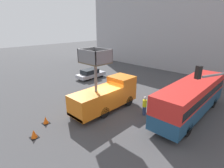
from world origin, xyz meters
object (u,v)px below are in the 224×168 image
at_px(traffic_cone_near_truck, 34,134).
at_px(traffic_cone_mid_road, 46,120).
at_px(city_bus, 192,96).
at_px(road_worker_near_truck, 70,104).
at_px(parked_car_curbside, 91,74).
at_px(road_worker_directing, 145,106).
at_px(utility_truck, 106,95).

xyz_separation_m(traffic_cone_near_truck, traffic_cone_mid_road, (-1.23, 1.52, -0.01)).
xyz_separation_m(city_bus, road_worker_near_truck, (-8.23, -7.19, -0.97)).
bearing_deg(parked_car_curbside, road_worker_directing, -18.04).
bearing_deg(road_worker_near_truck, utility_truck, 102.92).
xyz_separation_m(utility_truck, traffic_cone_mid_road, (-1.87, -5.25, -1.28)).
bearing_deg(road_worker_directing, utility_truck, 7.88).
xyz_separation_m(road_worker_near_truck, traffic_cone_mid_road, (0.12, -2.51, -0.60)).
distance_m(utility_truck, traffic_cone_near_truck, 6.92).
bearing_deg(utility_truck, road_worker_directing, 27.50).
relative_size(utility_truck, city_bus, 0.66).
relative_size(city_bus, traffic_cone_near_truck, 16.34).
xyz_separation_m(road_worker_near_truck, traffic_cone_near_truck, (1.35, -4.03, -0.59)).
distance_m(traffic_cone_near_truck, traffic_cone_mid_road, 1.95).
distance_m(city_bus, road_worker_near_truck, 10.97).
xyz_separation_m(city_bus, traffic_cone_mid_road, (-8.11, -9.70, -1.57)).
distance_m(road_worker_directing, traffic_cone_mid_road, 8.62).
distance_m(utility_truck, city_bus, 7.67).
relative_size(city_bus, parked_car_curbside, 2.34).
bearing_deg(traffic_cone_mid_road, parked_car_curbside, 123.73).
xyz_separation_m(utility_truck, traffic_cone_near_truck, (-0.64, -6.77, -1.27)).
bearing_deg(road_worker_near_truck, traffic_cone_mid_road, -38.31).
bearing_deg(utility_truck, parked_car_curbside, 148.11).
height_order(road_worker_directing, traffic_cone_mid_road, road_worker_directing).
distance_m(utility_truck, road_worker_directing, 3.70).
bearing_deg(road_worker_near_truck, road_worker_directing, 89.21).
relative_size(road_worker_near_truck, traffic_cone_mid_road, 2.87).
bearing_deg(traffic_cone_mid_road, road_worker_directing, 53.65).
height_order(city_bus, traffic_cone_near_truck, city_bus).
height_order(road_worker_near_truck, road_worker_directing, same).
relative_size(road_worker_directing, traffic_cone_near_truck, 2.78).
distance_m(traffic_cone_mid_road, parked_car_curbside, 13.20).
relative_size(traffic_cone_mid_road, parked_car_curbside, 0.14).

